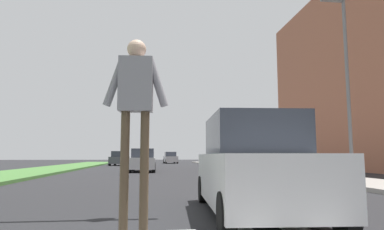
{
  "coord_description": "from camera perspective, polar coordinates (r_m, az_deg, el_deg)",
  "views": [
    {
      "loc": [
        -0.05,
        3.7,
        1.15
      ],
      "look_at": [
        1.52,
        16.57,
        2.69
      ],
      "focal_mm": 32.08,
      "sensor_mm": 36.0,
      "label": 1
    }
  ],
  "objects": [
    {
      "name": "sidewalk_right",
      "position": [
        25.72,
        12.14,
        -9.0
      ],
      "size": [
        3.0,
        64.0,
        0.15
      ],
      "primitive_type": "cube",
      "color": "#9E9991",
      "rests_on": "ground_plane"
    },
    {
      "name": "sedan_distant",
      "position": [
        41.19,
        -11.96,
        -7.13
      ],
      "size": [
        2.17,
        4.28,
        1.65
      ],
      "color": "#474C51",
      "rests_on": "ground_plane"
    },
    {
      "name": "sedan_midblock",
      "position": [
        25.17,
        -8.16,
        -7.57
      ],
      "size": [
        1.89,
        4.56,
        1.63
      ],
      "color": "#B7B7BC",
      "rests_on": "ground_plane"
    },
    {
      "name": "suv_crossing",
      "position": [
        7.09,
        10.27,
        -8.43
      ],
      "size": [
        2.24,
        4.71,
        1.97
      ],
      "color": "silver",
      "rests_on": "ground_plane"
    },
    {
      "name": "ground_plane",
      "position": [
        26.33,
        -6.92,
        -9.21
      ],
      "size": [
        140.0,
        140.0,
        0.0
      ],
      "primitive_type": "plane",
      "color": "#262628"
    },
    {
      "name": "street_lamp_right",
      "position": [
        15.22,
        24.05,
        6.92
      ],
      "size": [
        1.02,
        0.24,
        7.5
      ],
      "color": "slate",
      "rests_on": "sidewalk_right"
    },
    {
      "name": "median_strip",
      "position": [
        25.53,
        -24.87,
        -8.55
      ],
      "size": [
        4.23,
        64.0,
        0.15
      ],
      "primitive_type": "cube",
      "color": "#477A38",
      "rests_on": "ground_plane"
    },
    {
      "name": "sedan_far_horizon",
      "position": [
        51.25,
        -3.6,
        -7.15
      ],
      "size": [
        2.02,
        4.58,
        1.68
      ],
      "color": "#B7B7BC",
      "rests_on": "ground_plane"
    },
    {
      "name": "pedestrian_performer",
      "position": [
        3.95,
        -9.37,
        0.75
      ],
      "size": [
        0.75,
        0.26,
        2.49
      ],
      "color": "brown",
      "rests_on": "ground_plane"
    }
  ]
}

